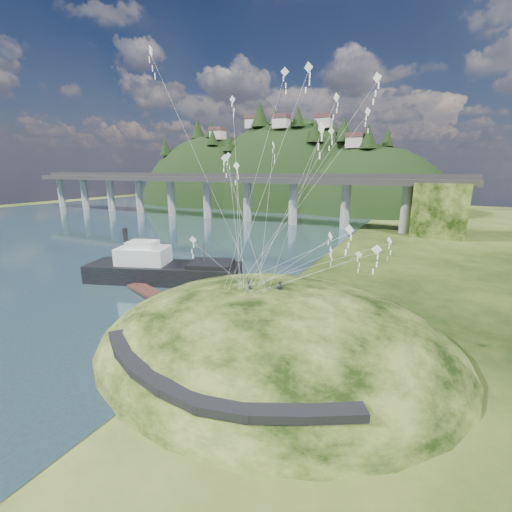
% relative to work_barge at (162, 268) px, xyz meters
% --- Properties ---
extents(ground, '(320.00, 320.00, 0.00)m').
position_rel_work_barge_xyz_m(ground, '(14.09, -10.69, -1.97)').
color(ground, black).
rests_on(ground, ground).
extents(water, '(240.00, 240.00, 0.00)m').
position_rel_work_barge_xyz_m(water, '(-57.91, 19.31, -1.96)').
color(water, '#31505A').
rests_on(water, ground).
extents(grass_hill, '(36.00, 32.00, 13.00)m').
position_rel_work_barge_xyz_m(grass_hill, '(22.09, -8.69, -3.47)').
color(grass_hill, black).
rests_on(grass_hill, ground).
extents(footpath, '(22.29, 5.84, 0.83)m').
position_rel_work_barge_xyz_m(footpath, '(21.55, -20.44, 0.12)').
color(footpath, black).
rests_on(footpath, ground).
extents(bridge, '(160.00, 11.00, 15.00)m').
position_rel_work_barge_xyz_m(bridge, '(-12.37, 59.37, 7.74)').
color(bridge, '#2D2B2B').
rests_on(bridge, ground).
extents(far_ridge, '(153.00, 70.00, 94.50)m').
position_rel_work_barge_xyz_m(far_ridge, '(-29.49, 111.48, -9.40)').
color(far_ridge, black).
rests_on(far_ridge, ground).
extents(work_barge, '(23.17, 13.31, 7.85)m').
position_rel_work_barge_xyz_m(work_barge, '(0.00, 0.00, 0.00)').
color(work_barge, black).
rests_on(work_barge, ground).
extents(wooden_dock, '(13.49, 6.60, 0.97)m').
position_rel_work_barge_xyz_m(wooden_dock, '(4.72, -6.12, -1.54)').
color(wooden_dock, '#3C1E18').
rests_on(wooden_dock, ground).
extents(kite_flyers, '(3.60, 1.86, 1.69)m').
position_rel_work_barge_xyz_m(kite_flyers, '(21.47, -8.48, 3.83)').
color(kite_flyers, '#272935').
rests_on(kite_flyers, ground).
extents(kite_swarm, '(20.88, 15.24, 19.69)m').
position_rel_work_barge_xyz_m(kite_swarm, '(22.62, -6.43, 14.49)').
color(kite_swarm, white).
rests_on(kite_swarm, ground).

